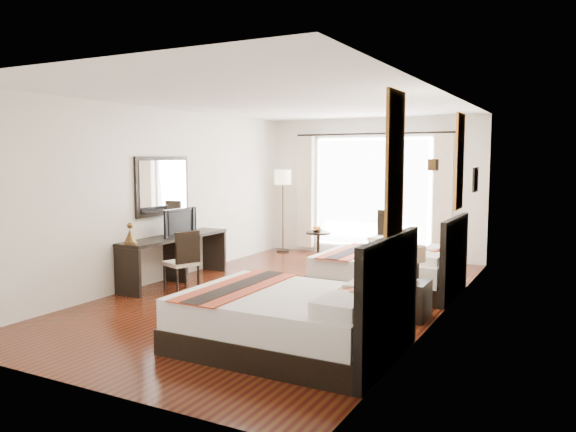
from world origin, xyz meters
The scene contains 29 objects.
floor centered at (0.00, 0.00, -0.01)m, with size 4.50×7.50×0.01m, color #350D09.
ceiling centered at (0.00, 0.00, 2.79)m, with size 4.50×7.50×0.02m, color white.
wall_headboard centered at (2.25, 0.00, 1.40)m, with size 0.01×7.50×2.80m, color silver.
wall_desk centered at (-2.25, 0.00, 1.40)m, with size 0.01×7.50×2.80m, color silver.
wall_window centered at (0.00, 3.75, 1.40)m, with size 4.50×0.01×2.80m, color silver.
wall_entry centered at (0.00, -3.75, 1.40)m, with size 4.50×0.01×2.80m, color silver.
window_glass centered at (0.00, 3.73, 1.30)m, with size 2.40×0.02×2.20m, color white.
sheer_curtain centered at (0.00, 3.67, 1.30)m, with size 2.30×0.02×2.10m, color white.
drape_left centered at (-1.45, 3.63, 1.28)m, with size 0.35×0.14×2.35m, color beige.
drape_right centered at (1.45, 3.63, 1.28)m, with size 0.35×0.14×2.35m, color beige.
art_panel_near centered at (2.23, -1.98, 1.95)m, with size 0.03×0.50×1.35m, color maroon.
art_panel_far centered at (2.23, 1.05, 1.95)m, with size 0.03×0.50×1.35m, color maroon.
wall_sconce centered at (2.19, -0.32, 1.92)m, with size 0.10×0.14×0.14m, color #4A331A.
mirror_frame centered at (-2.22, -0.04, 1.55)m, with size 0.04×1.25×0.95m, color black.
mirror_glass centered at (-2.19, -0.04, 1.55)m, with size 0.01×1.12×0.82m, color white.
bed_near centered at (1.19, -1.98, 0.33)m, with size 2.24×1.75×1.26m.
bed_far centered at (1.27, 1.05, 0.30)m, with size 2.06×1.61×1.16m.
nightstand centered at (1.96, -0.32, 0.24)m, with size 0.40×0.50×0.48m, color black.
table_lamp centered at (1.97, -0.23, 0.78)m, with size 0.26×0.26×0.41m.
vase centered at (1.96, -0.52, 0.57)m, with size 0.14×0.14×0.15m, color black.
console_desk centered at (-1.99, -0.04, 0.38)m, with size 0.50×2.20×0.76m, color black.
television centered at (-1.97, -0.01, 0.98)m, with size 0.77×0.10×0.44m, color black.
bronze_figurine centered at (-1.99, -1.04, 0.89)m, with size 0.18×0.18×0.28m, color #4A331A, non-canonical shape.
desk_chair centered at (-1.47, -0.52, 0.28)m, with size 0.55×0.55×0.93m.
floor_lamp centered at (-1.85, 3.36, 1.48)m, with size 0.35×0.35×1.75m.
side_table centered at (-0.75, 2.78, 0.28)m, with size 0.49×0.49×0.56m, color black.
fruit_bowl centered at (-0.78, 2.77, 0.59)m, with size 0.19×0.19×0.05m, color #432C18.
window_chair centered at (0.44, 3.21, 0.30)m, with size 0.51×0.51×0.99m.
jute_rug centered at (0.17, 2.65, 0.01)m, with size 1.29×0.88×0.01m, color tan.
Camera 1 is at (3.80, -7.08, 2.00)m, focal length 35.00 mm.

